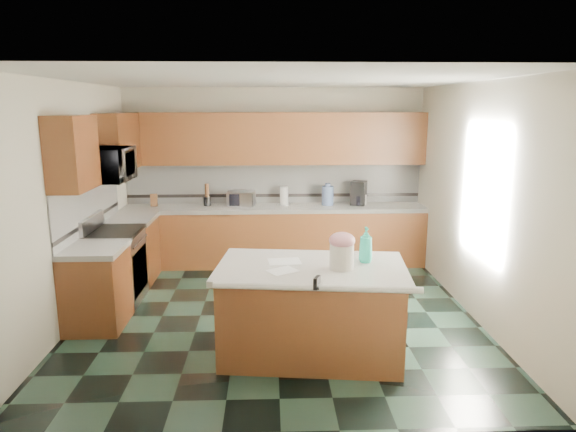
{
  "coord_description": "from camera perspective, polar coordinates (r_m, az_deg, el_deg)",
  "views": [
    {
      "loc": [
        -0.07,
        -5.71,
        2.43
      ],
      "look_at": [
        0.15,
        0.35,
        1.12
      ],
      "focal_mm": 32.0,
      "sensor_mm": 36.0,
      "label": 1
    }
  ],
  "objects": [
    {
      "name": "back_upper_cab",
      "position": [
        7.86,
        -1.59,
        8.61
      ],
      "size": [
        4.6,
        0.33,
        0.78
      ],
      "primitive_type": "cube",
      "color": "#331608",
      "rests_on": "wall_back"
    },
    {
      "name": "treat_jar_knob",
      "position": [
        4.8,
        6.04,
        -2.12
      ],
      "size": [
        0.08,
        0.03,
        0.03
      ],
      "primitive_type": "cylinder",
      "rotation": [
        0.0,
        1.57,
        0.0
      ],
      "color": "tan",
      "rests_on": "treat_jar_lid"
    },
    {
      "name": "paper_towel_base",
      "position": [
        7.95,
        -0.44,
        1.3
      ],
      "size": [
        0.19,
        0.19,
        0.01
      ],
      "primitive_type": "cylinder",
      "color": "#B7B7BC",
      "rests_on": "back_countertop"
    },
    {
      "name": "wall_back",
      "position": [
        8.1,
        -1.58,
        4.52
      ],
      "size": [
        4.6,
        0.04,
        2.7
      ],
      "primitive_type": "cube",
      "color": "beige",
      "rests_on": "ground"
    },
    {
      "name": "range_cooktop",
      "position": [
        6.68,
        -18.83,
        -1.72
      ],
      "size": [
        0.62,
        0.78,
        0.04
      ],
      "primitive_type": "cube",
      "color": "black",
      "rests_on": "range_body"
    },
    {
      "name": "left_accent_band",
      "position": [
        6.78,
        -21.07,
        -0.46
      ],
      "size": [
        0.01,
        2.3,
        0.05
      ],
      "primitive_type": "cube",
      "color": "black",
      "rests_on": "wall_left"
    },
    {
      "name": "island_top",
      "position": [
        4.98,
        2.63,
        -5.83
      ],
      "size": [
        1.92,
        1.27,
        0.06
      ],
      "primitive_type": "cube",
      "rotation": [
        0.0,
        0.0,
        -0.11
      ],
      "color": "white",
      "rests_on": "island_base"
    },
    {
      "name": "clamp_handle",
      "position": [
        4.42,
        3.32,
        -7.93
      ],
      "size": [
        0.02,
        0.08,
        0.02
      ],
      "primitive_type": "cylinder",
      "rotation": [
        1.57,
        0.0,
        0.0
      ],
      "color": "black",
      "rests_on": "island_top"
    },
    {
      "name": "left_counter_front",
      "position": [
        6.0,
        -20.81,
        -3.49
      ],
      "size": [
        0.64,
        0.72,
        0.06
      ],
      "primitive_type": "cube",
      "color": "white",
      "rests_on": "left_base_cab_front"
    },
    {
      "name": "treat_jar_knob_end_r",
      "position": [
        4.81,
        6.52,
        -2.11
      ],
      "size": [
        0.04,
        0.04,
        0.04
      ],
      "primitive_type": "sphere",
      "color": "tan",
      "rests_on": "treat_jar_lid"
    },
    {
      "name": "range_oven_door",
      "position": [
        6.73,
        -16.16,
        -5.85
      ],
      "size": [
        0.02,
        0.68,
        0.55
      ],
      "primitive_type": "cube",
      "color": "black",
      "rests_on": "range_body"
    },
    {
      "name": "microwave",
      "position": [
        6.54,
        -19.33,
        5.39
      ],
      "size": [
        0.5,
        0.73,
        0.41
      ],
      "primitive_type": "imported",
      "rotation": [
        0.0,
        0.0,
        1.57
      ],
      "color": "#B7B7BC",
      "rests_on": "wall_left"
    },
    {
      "name": "coffee_carafe",
      "position": [
        7.99,
        7.9,
        1.72
      ],
      "size": [
        0.15,
        0.15,
        0.15
      ],
      "primitive_type": "cylinder",
      "color": "black",
      "rests_on": "back_countertop"
    },
    {
      "name": "wall_left",
      "position": [
        6.23,
        -23.23,
        1.22
      ],
      "size": [
        0.04,
        4.6,
        2.7
      ],
      "primitive_type": "cube",
      "color": "beige",
      "rests_on": "ground"
    },
    {
      "name": "paper_sheet_b",
      "position": [
        5.08,
        -0.39,
        -5.06
      ],
      "size": [
        0.34,
        0.27,
        0.0
      ],
      "primitive_type": "cube",
      "rotation": [
        0.0,
        0.0,
        0.11
      ],
      "color": "white",
      "rests_on": "island_top"
    },
    {
      "name": "left_counter_rear",
      "position": [
        7.42,
        -17.11,
        -0.34
      ],
      "size": [
        0.64,
        0.82,
        0.06
      ],
      "primitive_type": "cube",
      "color": "white",
      "rests_on": "left_base_cab_rear"
    },
    {
      "name": "water_jug",
      "position": [
        7.94,
        4.42,
        2.27
      ],
      "size": [
        0.18,
        0.18,
        0.3
      ],
      "primitive_type": "cylinder",
      "color": "#5C75A9",
      "rests_on": "back_countertop"
    },
    {
      "name": "soap_bottle_island",
      "position": [
        5.08,
        8.65,
        -3.18
      ],
      "size": [
        0.14,
        0.15,
        0.35
      ],
      "primitive_type": "imported",
      "rotation": [
        0.0,
        0.0,
        0.08
      ],
      "color": "#1FB096",
      "rests_on": "island_top"
    },
    {
      "name": "back_accent_band",
      "position": [
        8.11,
        -1.56,
        2.31
      ],
      "size": [
        4.6,
        0.01,
        0.05
      ],
      "primitive_type": "cube",
      "color": "black",
      "rests_on": "back_countertop"
    },
    {
      "name": "utensil_bundle",
      "position": [
        7.95,
        -9.01,
        2.84
      ],
      "size": [
        0.06,
        0.06,
        0.2
      ],
      "primitive_type": "cylinder",
      "color": "#472814",
      "rests_on": "utensil_crock"
    },
    {
      "name": "left_base_cab_front",
      "position": [
        6.13,
        -20.49,
        -7.64
      ],
      "size": [
        0.6,
        0.72,
        0.86
      ],
      "primitive_type": "cube",
      "color": "#331608",
      "rests_on": "ground"
    },
    {
      "name": "range_handle",
      "position": [
        6.62,
        -16.1,
        -2.73
      ],
      "size": [
        0.02,
        0.66,
        0.02
      ],
      "primitive_type": "cylinder",
      "rotation": [
        1.57,
        0.0,
        0.0
      ],
      "color": "#B7B7BC",
      "rests_on": "range_body"
    },
    {
      "name": "back_base_cab",
      "position": [
        7.96,
        -1.52,
        -2.36
      ],
      "size": [
        4.6,
        0.6,
        0.86
      ],
      "primitive_type": "cube",
      "color": "#331608",
      "rests_on": "ground"
    },
    {
      "name": "treat_jar",
      "position": [
        4.86,
        5.99,
        -4.49
      ],
      "size": [
        0.27,
        0.27,
        0.24
      ],
      "primitive_type": "cylinder",
      "rotation": [
        0.0,
        0.0,
        0.23
      ],
      "color": "silver",
      "rests_on": "island_top"
    },
    {
      "name": "range_body",
      "position": [
        6.8,
        -18.57,
        -5.49
      ],
      "size": [
        0.6,
        0.76,
        0.88
      ],
      "primitive_type": "cube",
      "color": "#B7B7BC",
      "rests_on": "ground"
    },
    {
      "name": "island_base",
      "position": [
        5.14,
        2.58,
        -10.72
      ],
      "size": [
        1.81,
        1.16,
        0.86
      ],
      "primitive_type": "cube",
      "rotation": [
        0.0,
        0.0,
        -0.11
      ],
      "color": "#331608",
      "rests_on": "ground"
    },
    {
      "name": "utensil_crock",
      "position": [
        7.98,
        -8.97,
        1.63
      ],
      "size": [
        0.11,
        0.11,
        0.14
      ],
      "primitive_type": "cylinder",
      "color": "black",
      "rests_on": "back_countertop"
    },
    {
      "name": "back_countertop",
      "position": [
        7.86,
        -1.53,
        0.88
      ],
      "size": [
        4.6,
        0.64,
        0.06
      ],
      "primitive_type": "cube",
      "color": "white",
      "rests_on": "back_base_cab"
    },
    {
      "name": "left_upper_cab_rear",
      "position": [
        7.44,
        -18.37,
        7.8
      ],
      "size": [
        0.33,
        1.09,
        0.78
      ],
      "primitive_type": "cube",
      "color": "#331608",
      "rests_on": "wall_left"
    },
    {
      "name": "wall_front",
      "position": [
        3.56,
        -0.84,
        -5.46
      ],
      "size": [
        4.6,
        0.04,
        2.7
      ],
      "primitive_type": "cube",
      "color": "beige",
      "rests_on": "ground"
    },
    {
      "name": "ceiling",
      "position": [
        5.71,
        -1.42,
        14.9
      ],
      "size": [
        4.6,
        4.6,
        0.0
      ],
      "primitive_type": "plane",
      "color": "white",
      "rests_on": "ground"
    },
    {
      "name": "left_base_cab_rear",
      "position": [
        7.53,
        -16.89,
        -3.76
      ],
      "size": [
        0.6,
        0.82,
        0.86
      ],
      "primitive_type": "cube",
      "color": "#331608",
      "rests_on": "ground"
    },
    {
      "name": "water_jug_neck",
      "position": [
        7.91,
        4.44,
        3.47
      ],
      "size": [
        0.08,
        0.08,
        0.04
      ],
      "primitive_type": "cylinder",
      "color": "#5C75A9",
      "rests_on": "water_jug"
    },
    {
      "name": "clamp_body",
      "position": [
        4.48,
        3.24,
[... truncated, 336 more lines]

